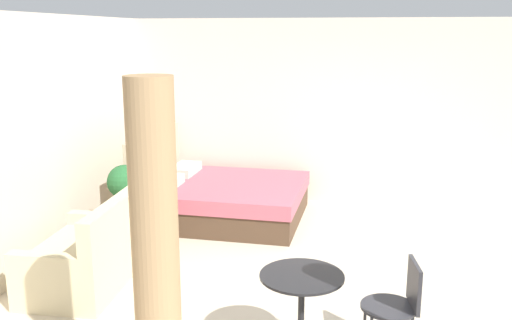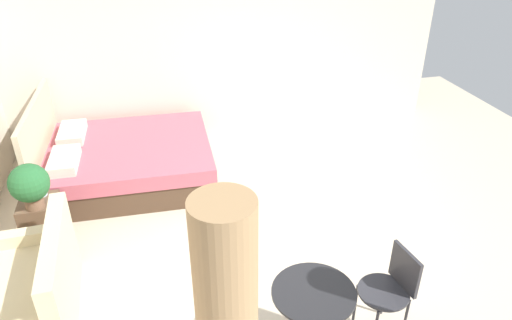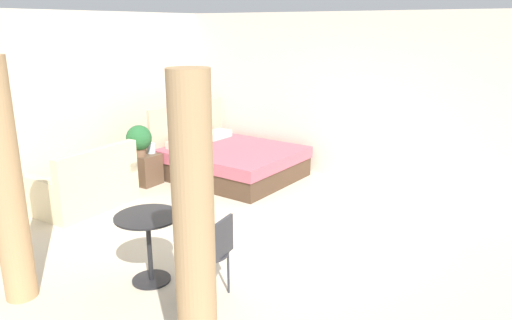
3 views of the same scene
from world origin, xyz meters
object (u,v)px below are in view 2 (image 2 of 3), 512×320
Objects in this scene: potted_plant at (29,184)px; cafe_chair_near_window at (392,285)px; vase at (40,189)px; balcony_table at (312,312)px; couch at (28,296)px; bed at (124,160)px; nightstand at (42,221)px.

potted_plant is 0.60× the size of cafe_chair_near_window.
balcony_table is at bearing -134.65° from vase.
couch is at bearing 67.53° from balcony_table.
vase is 3.71m from cafe_chair_near_window.
bed is 3.04× the size of balcony_table.
couch is 8.13× the size of vase.
potted_plant is at bearing 143.71° from bed.
nightstand is at bearing 168.39° from vase.
potted_plant reaches higher than vase.
cafe_chair_near_window is at bearing -122.39° from potted_plant.
couch is 2.73× the size of potted_plant.
potted_plant is (-0.10, 0.00, 0.53)m from nightstand.
vase is 0.23× the size of balcony_table.
couch reaches higher than nightstand.
nightstand is at bearing -0.13° from potted_plant.
nightstand is 3.15m from balcony_table.
vase is at bearing 138.79° from bed.
balcony_table is at bearing 97.78° from cafe_chair_near_window.
vase is at bearing -11.61° from nightstand.
bed reaches higher than cafe_chair_near_window.
cafe_chair_near_window reaches higher than balcony_table.
balcony_table is (-2.25, -2.28, -0.08)m from vase.
potted_plant reaches higher than couch.
bed is 4.36× the size of nightstand.
nightstand is at bearing 2.60° from couch.
nightstand is 0.35m from vase.
bed reaches higher than balcony_table.
couch is 1.35m from vase.
bed reaches higher than nightstand.
balcony_table is (-2.03, -2.30, -0.28)m from potted_plant.
bed reaches higher than vase.
nightstand is 1.00× the size of potted_plant.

